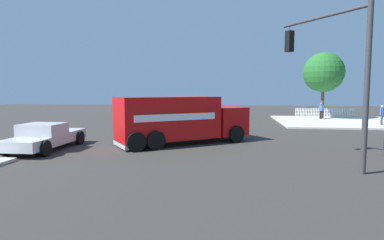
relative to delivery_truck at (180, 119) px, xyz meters
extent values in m
plane|color=#33302D|center=(-0.61, -1.41, -1.43)|extent=(100.00, 100.00, 0.00)
cube|color=beige|center=(-13.56, -14.36, -1.36)|extent=(12.16, 12.16, 0.14)
cube|color=red|center=(0.60, 0.43, 0.11)|extent=(5.99, 5.25, 2.37)
cube|color=red|center=(-2.58, -1.86, -0.23)|extent=(2.94, 3.06, 1.70)
cube|color=black|center=(-3.28, -2.36, 0.11)|extent=(1.24, 1.68, 0.88)
cube|color=#B2B2B7|center=(2.82, 2.03, -1.24)|extent=(1.51, 1.99, 0.21)
cube|color=white|center=(1.31, -0.55, 0.22)|extent=(3.86, 2.79, 0.36)
cube|color=white|center=(-0.10, 1.42, 0.22)|extent=(3.86, 2.79, 0.36)
cylinder|color=black|center=(-1.82, -2.84, -0.93)|extent=(0.98, 0.81, 1.00)
cylinder|color=black|center=(-3.27, -0.82, -0.93)|extent=(0.98, 0.81, 1.00)
cylinder|color=black|center=(2.32, 0.14, -0.93)|extent=(0.98, 0.81, 1.00)
cylinder|color=black|center=(0.87, 2.16, -0.93)|extent=(0.98, 0.81, 1.00)
cylinder|color=black|center=(3.17, 0.76, -0.93)|extent=(0.98, 0.81, 1.00)
cylinder|color=black|center=(1.73, 2.77, -0.93)|extent=(0.98, 0.81, 1.00)
cylinder|color=#38383D|center=(-7.82, 5.80, 1.72)|extent=(0.20, 0.20, 6.30)
cylinder|color=#38383D|center=(-6.62, 4.06, 4.62)|extent=(2.51, 3.53, 0.12)
cylinder|color=#38383D|center=(-5.61, 2.62, 4.49)|extent=(0.03, 0.03, 0.25)
cube|color=black|center=(-5.61, 2.62, 3.89)|extent=(0.42, 0.42, 0.95)
sphere|color=red|center=(-5.76, 2.51, 4.21)|extent=(0.20, 0.20, 0.20)
sphere|color=#EFA314|center=(-5.76, 2.51, 3.90)|extent=(0.20, 0.20, 0.20)
sphere|color=#19CC4C|center=(-5.76, 2.51, 3.59)|extent=(0.20, 0.20, 0.20)
cube|color=#B7BABF|center=(6.58, 4.58, -0.90)|extent=(1.97, 1.53, 0.50)
cube|color=#B7BABF|center=(6.61, 2.98, -0.60)|extent=(1.97, 1.73, 1.10)
cube|color=black|center=(6.61, 2.98, -0.31)|extent=(1.81, 1.45, 0.48)
cube|color=#B7BABF|center=(6.63, 1.13, -0.87)|extent=(1.98, 2.03, 0.55)
cylinder|color=black|center=(5.58, 4.43, -1.05)|extent=(0.25, 0.76, 0.76)
cylinder|color=black|center=(7.59, 4.46, -1.05)|extent=(0.25, 0.76, 0.76)
cylinder|color=black|center=(5.63, 1.00, -1.05)|extent=(0.25, 0.76, 0.76)
cylinder|color=black|center=(7.64, 1.03, -1.05)|extent=(0.25, 0.76, 0.76)
cylinder|color=#4C4C51|center=(-15.79, -11.17, -0.87)|extent=(0.14, 0.14, 0.84)
cylinder|color=#4C4C51|center=(-15.89, -11.30, -0.87)|extent=(0.14, 0.14, 0.84)
cube|color=#3359B2|center=(-15.84, -11.24, -0.14)|extent=(0.38, 0.40, 0.63)
sphere|color=tan|center=(-15.84, -11.24, 0.29)|extent=(0.23, 0.23, 0.23)
cylinder|color=#3359B2|center=(-15.70, -11.07, -0.10)|extent=(0.09, 0.09, 0.57)
cylinder|color=#3359B2|center=(-15.98, -11.41, -0.10)|extent=(0.09, 0.09, 0.57)
cylinder|color=black|center=(-12.19, -16.79, -0.86)|extent=(0.14, 0.14, 0.85)
cylinder|color=black|center=(-12.32, -16.67, -0.86)|extent=(0.14, 0.14, 0.85)
cube|color=#3359B2|center=(-12.25, -16.73, -0.11)|extent=(0.40, 0.39, 0.64)
sphere|color=#936B4C|center=(-12.25, -16.73, 0.32)|extent=(0.23, 0.23, 0.23)
cylinder|color=#3359B2|center=(-12.09, -16.88, -0.08)|extent=(0.09, 0.09, 0.58)
cylinder|color=#3359B2|center=(-12.42, -16.58, -0.08)|extent=(0.09, 0.09, 0.58)
cube|color=white|center=(-16.80, -20.19, -0.81)|extent=(0.08, 0.04, 0.95)
cube|color=white|center=(-16.62, -20.19, -0.81)|extent=(0.08, 0.04, 0.95)
cube|color=white|center=(-16.44, -20.19, -0.81)|extent=(0.08, 0.04, 0.95)
cube|color=white|center=(-16.26, -20.19, -0.81)|extent=(0.08, 0.04, 0.95)
cube|color=white|center=(-16.08, -20.19, -0.81)|extent=(0.08, 0.04, 0.95)
cube|color=white|center=(-15.90, -20.19, -0.81)|extent=(0.08, 0.04, 0.95)
cube|color=white|center=(-15.72, -20.19, -0.81)|extent=(0.08, 0.04, 0.95)
cube|color=white|center=(-15.54, -20.19, -0.81)|extent=(0.08, 0.04, 0.95)
cube|color=white|center=(-15.36, -20.19, -0.81)|extent=(0.08, 0.04, 0.95)
cube|color=white|center=(-15.18, -20.19, -0.81)|extent=(0.08, 0.04, 0.95)
cube|color=white|center=(-15.00, -20.19, -0.81)|extent=(0.08, 0.04, 0.95)
cube|color=white|center=(-14.82, -20.19, -0.81)|extent=(0.08, 0.04, 0.95)
cube|color=white|center=(-14.64, -20.19, -0.81)|extent=(0.08, 0.04, 0.95)
cube|color=white|center=(-14.46, -20.19, -0.81)|extent=(0.08, 0.04, 0.95)
cube|color=white|center=(-14.28, -20.19, -0.81)|extent=(0.08, 0.04, 0.95)
cube|color=white|center=(-14.10, -20.19, -0.81)|extent=(0.08, 0.04, 0.95)
cube|color=white|center=(-13.92, -20.19, -0.81)|extent=(0.08, 0.04, 0.95)
cube|color=white|center=(-13.74, -20.19, -0.81)|extent=(0.08, 0.04, 0.95)
cube|color=white|center=(-13.56, -20.19, -0.81)|extent=(0.08, 0.04, 0.95)
cube|color=white|center=(-13.38, -20.19, -0.81)|extent=(0.08, 0.04, 0.95)
cube|color=white|center=(-13.20, -20.19, -0.81)|extent=(0.08, 0.04, 0.95)
cube|color=white|center=(-13.02, -20.19, -0.81)|extent=(0.08, 0.04, 0.95)
cube|color=white|center=(-12.84, -20.19, -0.81)|extent=(0.08, 0.04, 0.95)
cube|color=white|center=(-12.66, -20.19, -0.81)|extent=(0.08, 0.04, 0.95)
cube|color=white|center=(-12.48, -20.19, -0.81)|extent=(0.08, 0.04, 0.95)
cube|color=white|center=(-12.30, -20.19, -0.81)|extent=(0.08, 0.04, 0.95)
cube|color=white|center=(-12.12, -20.19, -0.81)|extent=(0.08, 0.04, 0.95)
cube|color=white|center=(-11.94, -20.19, -0.81)|extent=(0.08, 0.04, 0.95)
cube|color=white|center=(-11.76, -20.19, -0.81)|extent=(0.08, 0.04, 0.95)
cube|color=white|center=(-11.58, -20.19, -0.81)|extent=(0.08, 0.04, 0.95)
cube|color=white|center=(-11.40, -20.19, -0.81)|extent=(0.08, 0.04, 0.95)
cube|color=white|center=(-11.22, -20.19, -0.81)|extent=(0.08, 0.04, 0.95)
cube|color=white|center=(-11.04, -20.19, -0.81)|extent=(0.08, 0.04, 0.95)
cube|color=white|center=(-10.86, -20.19, -0.81)|extent=(0.08, 0.04, 0.95)
cube|color=white|center=(-10.68, -20.19, -0.81)|extent=(0.08, 0.04, 0.95)
cube|color=white|center=(-10.50, -20.19, -0.81)|extent=(0.08, 0.04, 0.95)
cube|color=white|center=(-10.32, -20.19, -0.81)|extent=(0.08, 0.04, 0.95)
cube|color=white|center=(-13.56, -20.21, -0.58)|extent=(6.58, 0.03, 0.07)
cube|color=white|center=(-13.56, -20.21, -1.00)|extent=(6.58, 0.03, 0.07)
cylinder|color=brown|center=(-12.52, -17.33, 0.37)|extent=(0.32, 0.32, 3.32)
sphere|color=#236628|center=(-12.52, -17.33, 3.61)|extent=(4.22, 4.22, 4.22)
camera|label=1|loc=(-3.08, 17.86, 1.59)|focal=29.47mm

